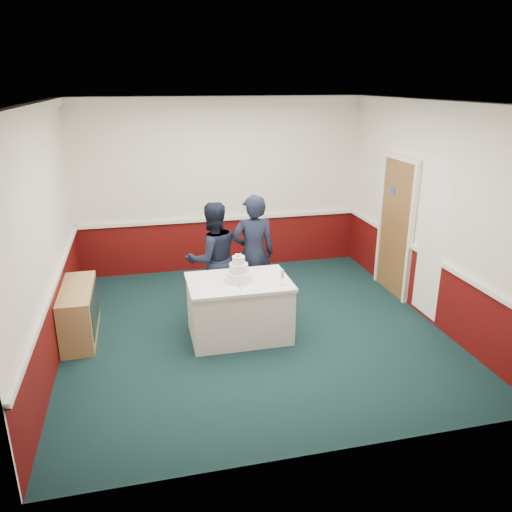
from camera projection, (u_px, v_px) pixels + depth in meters
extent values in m
plane|color=#122D2D|center=(254.00, 329.00, 6.86)|extent=(5.00, 5.00, 0.00)
cube|color=white|center=(221.00, 186.00, 8.63)|extent=(5.00, 0.05, 3.00)
cube|color=white|center=(47.00, 237.00, 5.82)|extent=(0.05, 5.00, 3.00)
cube|color=white|center=(428.00, 213.00, 6.89)|extent=(0.05, 5.00, 3.00)
cube|color=white|center=(253.00, 103.00, 5.87)|extent=(5.00, 5.00, 0.05)
cube|color=#4F0B0A|center=(223.00, 244.00, 8.98)|extent=(5.00, 0.02, 0.90)
cube|color=white|center=(222.00, 219.00, 8.82)|extent=(4.98, 0.05, 0.06)
cube|color=white|center=(220.00, 100.00, 8.14)|extent=(5.00, 0.08, 0.12)
cube|color=brown|center=(396.00, 228.00, 7.78)|extent=(0.05, 0.90, 2.10)
cube|color=#234799|center=(393.00, 191.00, 7.72)|extent=(0.01, 0.12, 0.12)
cube|color=white|center=(432.00, 239.00, 6.75)|extent=(0.02, 0.60, 2.20)
cube|color=tan|center=(79.00, 312.00, 6.55)|extent=(0.40, 1.20, 0.70)
cube|color=black|center=(95.00, 307.00, 6.58)|extent=(0.01, 1.00, 0.50)
cube|color=white|center=(239.00, 309.00, 6.57)|extent=(1.28, 0.88, 0.76)
cube|color=white|center=(239.00, 282.00, 6.44)|extent=(1.32, 0.92, 0.04)
cylinder|color=white|center=(239.00, 276.00, 6.42)|extent=(0.34, 0.34, 0.12)
cylinder|color=silver|center=(239.00, 280.00, 6.43)|extent=(0.35, 0.35, 0.03)
cylinder|color=white|center=(239.00, 268.00, 6.38)|extent=(0.24, 0.24, 0.11)
cylinder|color=silver|center=(239.00, 271.00, 6.39)|extent=(0.25, 0.25, 0.02)
cylinder|color=white|center=(239.00, 260.00, 6.34)|extent=(0.16, 0.16, 0.10)
cylinder|color=silver|center=(239.00, 263.00, 6.36)|extent=(0.17, 0.17, 0.02)
sphere|color=#EDE5C9|center=(238.00, 255.00, 6.32)|extent=(0.03, 0.03, 0.03)
sphere|color=#EDE5C9|center=(240.00, 255.00, 6.34)|extent=(0.03, 0.03, 0.03)
sphere|color=#EDE5C9|center=(237.00, 255.00, 6.34)|extent=(0.03, 0.03, 0.03)
sphere|color=#EDE5C9|center=(240.00, 256.00, 6.30)|extent=(0.03, 0.03, 0.03)
sphere|color=#EDE5C9|center=(237.00, 256.00, 6.30)|extent=(0.03, 0.03, 0.03)
cube|color=silver|center=(240.00, 286.00, 6.25)|extent=(0.03, 0.22, 0.00)
cylinder|color=silver|center=(282.00, 285.00, 6.29)|extent=(0.05, 0.05, 0.01)
cylinder|color=silver|center=(282.00, 281.00, 6.27)|extent=(0.01, 0.01, 0.09)
cylinder|color=silver|center=(282.00, 274.00, 6.24)|extent=(0.04, 0.04, 0.11)
imported|color=black|center=(213.00, 259.00, 7.11)|extent=(0.92, 0.79, 1.66)
imported|color=black|center=(253.00, 254.00, 7.17)|extent=(0.65, 0.44, 1.75)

